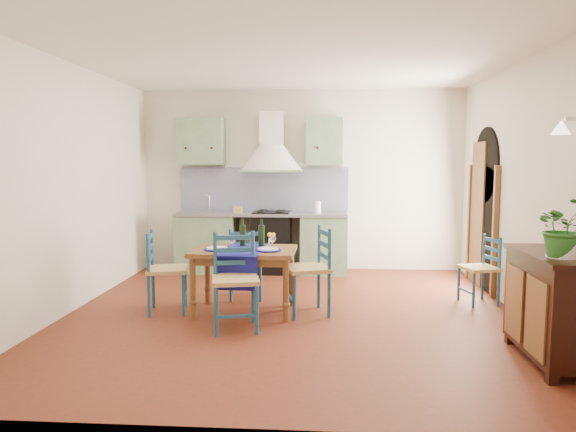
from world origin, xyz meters
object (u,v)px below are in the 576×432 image
object	(u,v)px
dining_table	(244,256)
chair_near	(235,280)
sideboard	(552,303)
potted_plant	(564,228)

from	to	relation	value
dining_table	chair_near	xyz separation A→B (m)	(-0.01, -0.56, -0.14)
sideboard	potted_plant	xyz separation A→B (m)	(-0.03, -0.19, 0.66)
chair_near	potted_plant	xyz separation A→B (m)	(2.78, -0.89, 0.67)
dining_table	sideboard	distance (m)	3.07
sideboard	dining_table	bearing A→B (deg)	155.76
sideboard	potted_plant	bearing A→B (deg)	-98.87
potted_plant	chair_near	bearing A→B (deg)	162.31
chair_near	potted_plant	distance (m)	2.99
dining_table	sideboard	world-z (taller)	dining_table
dining_table	potted_plant	world-z (taller)	potted_plant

